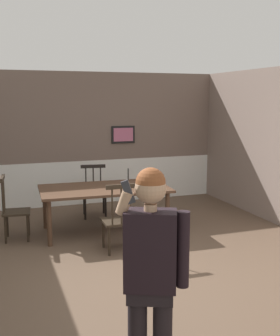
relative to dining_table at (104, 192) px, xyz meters
name	(u,v)px	position (x,y,z in m)	size (l,w,h in m)	color
ground_plane	(147,275)	(0.06, -1.83, -0.66)	(8.26, 8.26, 0.00)	brown
room_back_partition	(83,141)	(0.06, 1.93, 0.62)	(5.74, 0.17, 2.66)	#756056
dining_table	(104,192)	(0.00, 0.00, 0.00)	(2.08, 1.19, 0.73)	#4C3323
chair_near_window	(118,219)	(-0.04, -0.94, -0.20)	(0.43, 0.43, 1.00)	#2D2319
chair_by_doorway	(94,192)	(0.05, 0.94, -0.21)	(0.52, 0.52, 0.93)	black
chair_at_table_head	(14,210)	(-1.40, 0.07, -0.20)	(0.44, 0.44, 0.99)	#2D2319
person_figure	(151,269)	(-0.64, -3.76, 0.29)	(0.49, 0.33, 1.67)	black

